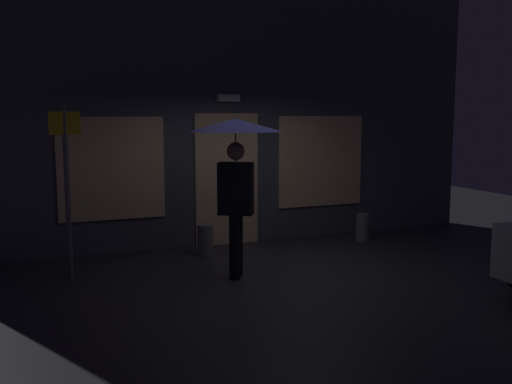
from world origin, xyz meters
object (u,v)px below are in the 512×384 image
Objects in this scene: person_with_umbrella at (236,152)px; street_sign_post at (67,181)px; sidewalk_bollard_2 at (363,227)px; sidewalk_bollard at (205,240)px.

person_with_umbrella is 2.25m from street_sign_post.
person_with_umbrella reaches higher than sidewalk_bollard_2.
street_sign_post reaches higher than sidewalk_bollard_2.
sidewalk_bollard is at bearing 16.15° from street_sign_post.
sidewalk_bollard_2 is (4.92, 0.56, -1.09)m from street_sign_post.
person_with_umbrella is 2.00m from sidewalk_bollard.
sidewalk_bollard is 1.02× the size of sidewalk_bollard_2.
sidewalk_bollard_2 is (2.84, 1.34, -1.46)m from person_with_umbrella.
person_with_umbrella is 0.92× the size of street_sign_post.
sidewalk_bollard is at bearing 120.94° from person_with_umbrella.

